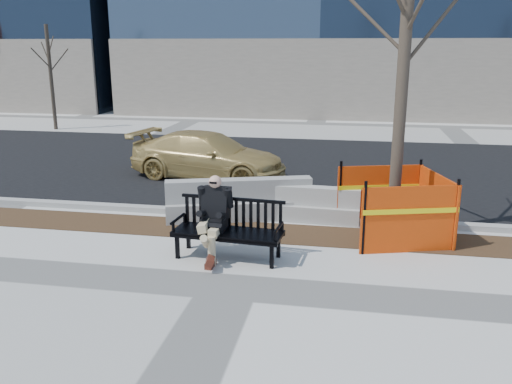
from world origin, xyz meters
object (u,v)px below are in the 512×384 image
at_px(seated_man, 215,255).
at_px(tree_fence, 391,236).
at_px(jersey_barrier_right, 297,219).
at_px(jersey_barrier_left, 239,219).
at_px(bench, 228,258).
at_px(sedan, 209,178).

xyz_separation_m(seated_man, tree_fence, (3.23, 1.59, 0.00)).
distance_m(seated_man, jersey_barrier_right, 2.66).
xyz_separation_m(jersey_barrier_left, jersey_barrier_right, (1.26, 0.19, 0.00)).
relative_size(bench, seated_man, 1.38).
bearing_deg(jersey_barrier_left, bench, -100.63).
relative_size(tree_fence, sedan, 1.52).
height_order(sedan, jersey_barrier_left, sedan).
distance_m(bench, jersey_barrier_right, 2.62).
height_order(seated_man, tree_fence, tree_fence).
bearing_deg(sedan, jersey_barrier_left, -143.65).
relative_size(seated_man, jersey_barrier_left, 0.46).
distance_m(sedan, jersey_barrier_right, 4.42).
bearing_deg(seated_man, tree_fence, 31.13).
bearing_deg(seated_man, sedan, 111.04).
distance_m(tree_fence, jersey_barrier_left, 3.28).
xyz_separation_m(sedan, jersey_barrier_right, (2.91, -3.33, 0.00)).
distance_m(jersey_barrier_left, jersey_barrier_right, 1.28).
distance_m(tree_fence, jersey_barrier_right, 2.10).
height_order(bench, jersey_barrier_left, bench).
xyz_separation_m(bench, jersey_barrier_left, (-0.27, 2.23, 0.00)).
distance_m(bench, seated_man, 0.28).
bearing_deg(bench, jersey_barrier_right, 72.56).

